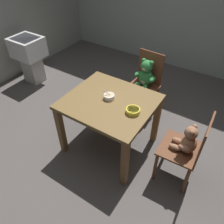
{
  "coord_description": "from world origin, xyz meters",
  "views": [
    {
      "loc": [
        1.09,
        -1.64,
        2.27
      ],
      "look_at": [
        0.0,
        0.05,
        0.54
      ],
      "focal_mm": 35.27,
      "sensor_mm": 36.0,
      "label": 1
    }
  ],
  "objects_px": {
    "teddy_chair_far_center": "(145,78)",
    "porridge_bowl_yellow_near_right": "(133,111)",
    "sink_basin": "(29,54)",
    "dining_table": "(110,109)",
    "teddy_chair_near_right": "(187,145)",
    "porridge_bowl_white_center": "(109,97)"
  },
  "relations": [
    {
      "from": "teddy_chair_far_center",
      "to": "porridge_bowl_yellow_near_right",
      "type": "height_order",
      "value": "teddy_chair_far_center"
    },
    {
      "from": "sink_basin",
      "to": "dining_table",
      "type": "bearing_deg",
      "value": -15.42
    },
    {
      "from": "teddy_chair_far_center",
      "to": "teddy_chair_near_right",
      "type": "relative_size",
      "value": 1.02
    },
    {
      "from": "teddy_chair_near_right",
      "to": "teddy_chair_far_center",
      "type": "bearing_deg",
      "value": -45.56
    },
    {
      "from": "dining_table",
      "to": "porridge_bowl_white_center",
      "type": "relative_size",
      "value": 7.8
    },
    {
      "from": "porridge_bowl_white_center",
      "to": "porridge_bowl_yellow_near_right",
      "type": "height_order",
      "value": "porridge_bowl_white_center"
    },
    {
      "from": "teddy_chair_far_center",
      "to": "porridge_bowl_white_center",
      "type": "height_order",
      "value": "teddy_chair_far_center"
    },
    {
      "from": "teddy_chair_far_center",
      "to": "teddy_chair_near_right",
      "type": "xyz_separation_m",
      "value": [
        0.9,
        -0.85,
        -0.04
      ]
    },
    {
      "from": "porridge_bowl_white_center",
      "to": "sink_basin",
      "type": "bearing_deg",
      "value": 165.18
    },
    {
      "from": "porridge_bowl_white_center",
      "to": "sink_basin",
      "type": "xyz_separation_m",
      "value": [
        -2.02,
        0.54,
        -0.23
      ]
    },
    {
      "from": "porridge_bowl_white_center",
      "to": "teddy_chair_far_center",
      "type": "bearing_deg",
      "value": 85.96
    },
    {
      "from": "porridge_bowl_white_center",
      "to": "sink_basin",
      "type": "relative_size",
      "value": 0.15
    },
    {
      "from": "teddy_chair_near_right",
      "to": "porridge_bowl_white_center",
      "type": "xyz_separation_m",
      "value": [
        -0.96,
        0.01,
        0.22
      ]
    },
    {
      "from": "dining_table",
      "to": "sink_basin",
      "type": "relative_size",
      "value": 1.21
    },
    {
      "from": "dining_table",
      "to": "porridge_bowl_white_center",
      "type": "distance_m",
      "value": 0.15
    },
    {
      "from": "porridge_bowl_yellow_near_right",
      "to": "sink_basin",
      "type": "distance_m",
      "value": 2.46
    },
    {
      "from": "porridge_bowl_yellow_near_right",
      "to": "teddy_chair_near_right",
      "type": "bearing_deg",
      "value": 5.57
    },
    {
      "from": "porridge_bowl_yellow_near_right",
      "to": "porridge_bowl_white_center",
      "type": "bearing_deg",
      "value": 168.88
    },
    {
      "from": "dining_table",
      "to": "sink_basin",
      "type": "distance_m",
      "value": 2.13
    },
    {
      "from": "porridge_bowl_yellow_near_right",
      "to": "sink_basin",
      "type": "xyz_separation_m",
      "value": [
        -2.37,
        0.6,
        -0.23
      ]
    },
    {
      "from": "teddy_chair_near_right",
      "to": "sink_basin",
      "type": "xyz_separation_m",
      "value": [
        -2.98,
        0.54,
        -0.01
      ]
    },
    {
      "from": "teddy_chair_far_center",
      "to": "porridge_bowl_white_center",
      "type": "bearing_deg",
      "value": -0.21
    }
  ]
}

